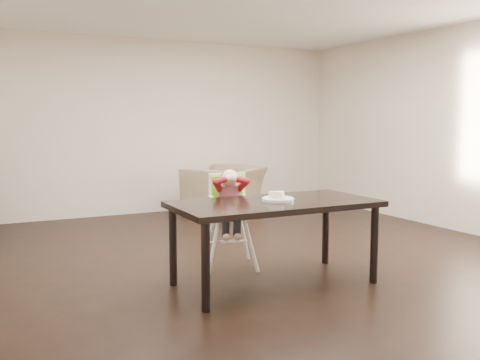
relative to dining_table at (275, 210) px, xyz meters
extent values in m
plane|color=black|center=(0.33, 0.61, -0.67)|extent=(7.00, 7.00, 0.00)
cube|color=beige|center=(0.33, 4.11, 0.68)|extent=(6.00, 0.02, 2.70)
cube|color=black|center=(0.00, 0.00, 0.05)|extent=(1.80, 0.90, 0.05)
cylinder|color=black|center=(-0.82, -0.37, -0.32)|extent=(0.07, 0.07, 0.70)
cylinder|color=black|center=(0.82, -0.37, -0.32)|extent=(0.07, 0.07, 0.70)
cylinder|color=black|center=(-0.82, 0.37, -0.32)|extent=(0.07, 0.07, 0.70)
cylinder|color=black|center=(0.82, 0.37, -0.32)|extent=(0.07, 0.07, 0.70)
cylinder|color=white|center=(-0.35, 0.57, -0.41)|extent=(0.05, 0.05, 0.52)
cylinder|color=white|center=(0.01, 0.46, -0.41)|extent=(0.05, 0.05, 0.52)
cylinder|color=white|center=(-0.24, 0.92, -0.41)|extent=(0.05, 0.05, 0.52)
cylinder|color=white|center=(0.11, 0.82, -0.41)|extent=(0.05, 0.05, 0.52)
cube|color=white|center=(-0.12, 0.69, -0.15)|extent=(0.45, 0.42, 0.05)
cube|color=#74C519|center=(-0.12, 0.69, -0.12)|extent=(0.36, 0.35, 0.03)
cube|color=white|center=(-0.08, 0.83, 0.06)|extent=(0.37, 0.15, 0.39)
cube|color=#74C519|center=(-0.08, 0.80, 0.05)|extent=(0.31, 0.11, 0.35)
cube|color=black|center=(-0.16, 0.75, 0.05)|extent=(0.07, 0.17, 0.02)
cube|color=black|center=(-0.04, 0.72, 0.05)|extent=(0.07, 0.17, 0.02)
cylinder|color=red|center=(-0.12, 0.69, 0.02)|extent=(0.26, 0.26, 0.25)
sphere|color=beige|center=(-0.12, 0.67, 0.22)|extent=(0.21, 0.21, 0.17)
ellipsoid|color=brown|center=(-0.11, 0.70, 0.24)|extent=(0.21, 0.20, 0.13)
sphere|color=beige|center=(-0.18, 0.60, 0.23)|extent=(0.09, 0.09, 0.07)
sphere|color=beige|center=(-0.11, 0.58, 0.23)|extent=(0.09, 0.09, 0.07)
cylinder|color=white|center=(0.03, 0.00, 0.09)|extent=(0.38, 0.38, 0.02)
torus|color=white|center=(0.03, 0.00, 0.10)|extent=(0.38, 0.38, 0.01)
imported|color=#9E8865|center=(1.10, 3.41, -0.18)|extent=(1.34, 1.28, 0.99)
camera|label=1|loc=(-2.36, -4.03, 0.79)|focal=40.00mm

